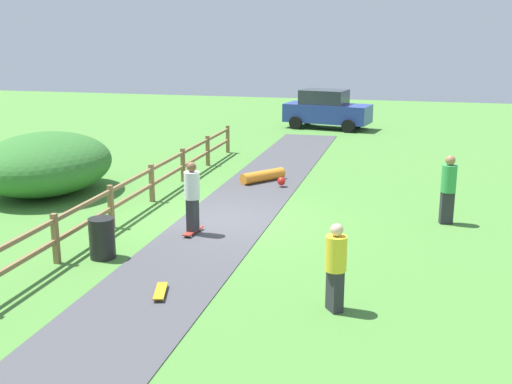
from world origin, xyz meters
TOP-DOWN VIEW (x-y plane):
  - ground_plane at (0.00, 0.00)m, footprint 60.00×60.00m
  - asphalt_path at (0.00, 0.00)m, footprint 2.40×28.00m
  - wooden_fence at (-2.60, 0.00)m, footprint 0.12×18.12m
  - bush_large at (-6.08, 1.41)m, footprint 3.76×4.51m
  - trash_bin at (-1.80, -3.32)m, footprint 0.56×0.56m
  - skater_riding at (-0.43, -1.30)m, footprint 0.42×0.82m
  - skater_fallen at (0.01, 4.36)m, footprint 1.51×1.50m
  - skateboard_loose at (0.20, -4.91)m, footprint 0.41×0.82m
  - bystander_green at (5.58, 1.12)m, footprint 0.46×0.46m
  - bystander_yellow at (3.45, -4.77)m, footprint 0.53×0.53m
  - parked_car_blue at (0.37, 16.34)m, footprint 4.44×2.56m

SIDE VIEW (x-z plane):
  - ground_plane at x=0.00m, z-range 0.00..0.00m
  - asphalt_path at x=0.00m, z-range 0.00..0.02m
  - skateboard_loose at x=0.20m, z-range 0.05..0.13m
  - skater_fallen at x=0.01m, z-range 0.02..0.38m
  - trash_bin at x=-1.80m, z-range 0.00..0.90m
  - wooden_fence at x=-2.60m, z-range 0.12..1.22m
  - bystander_yellow at x=3.45m, z-range 0.08..1.70m
  - bush_large at x=-6.08m, z-range 0.00..1.84m
  - parked_car_blue at x=0.37m, z-range 0.00..1.92m
  - bystander_green at x=5.58m, z-range 0.10..1.88m
  - skater_riding at x=-0.43m, z-range 0.12..1.90m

